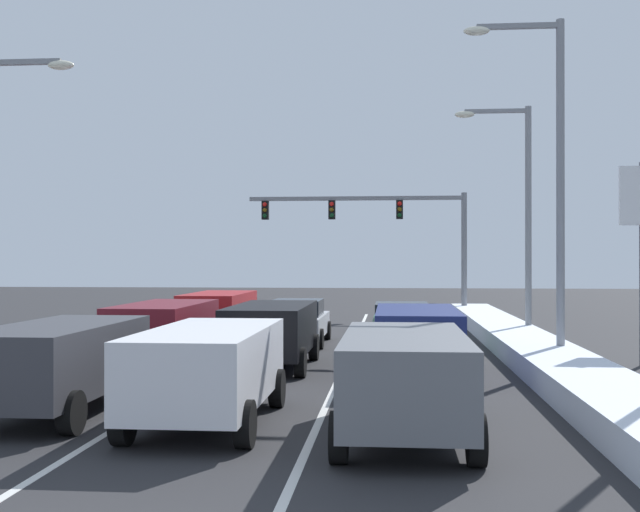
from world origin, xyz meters
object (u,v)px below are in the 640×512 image
object	(u,v)px
suv_navy_right_lane_second	(417,336)
suv_white_center_lane_nearest	(209,366)
suv_maroon_left_lane_second	(164,327)
suv_gray_right_lane_nearest	(405,375)
suv_red_left_lane_third	(219,311)
street_lamp_right_far	(518,201)
sedan_green_right_lane_third	(402,327)
suv_charcoal_left_lane_nearest	(58,360)
suv_black_center_lane_second	(272,329)
traffic_light_gantry	(387,222)
street_lamp_right_mid	(548,162)
sedan_silver_center_lane_third	(298,321)

from	to	relation	value
suv_navy_right_lane_second	suv_white_center_lane_nearest	bearing A→B (deg)	-123.27
suv_navy_right_lane_second	suv_maroon_left_lane_second	distance (m)	7.06
suv_gray_right_lane_nearest	suv_red_left_lane_third	distance (m)	16.56
suv_maroon_left_lane_second	street_lamp_right_far	world-z (taller)	street_lamp_right_far
sedan_green_right_lane_third	suv_charcoal_left_lane_nearest	xyz separation A→B (m)	(-6.49, -10.84, 0.25)
suv_charcoal_left_lane_nearest	suv_maroon_left_lane_second	size ratio (longest dim) A/B	1.00
sedan_green_right_lane_third	suv_black_center_lane_second	size ratio (longest dim) A/B	0.92
traffic_light_gantry	suv_gray_right_lane_nearest	bearing A→B (deg)	-89.12
traffic_light_gantry	street_lamp_right_far	distance (m)	12.58
suv_black_center_lane_second	traffic_light_gantry	xyz separation A→B (m)	(2.95, 19.11, 3.72)
sedan_green_right_lane_third	suv_maroon_left_lane_second	bearing A→B (deg)	-149.64
suv_black_center_lane_second	street_lamp_right_mid	world-z (taller)	street_lamp_right_mid
suv_white_center_lane_nearest	street_lamp_right_far	bearing A→B (deg)	62.61
suv_navy_right_lane_second	suv_red_left_lane_third	xyz separation A→B (m)	(-6.80, 8.71, 0.00)
suv_maroon_left_lane_second	traffic_light_gantry	size ratio (longest dim) A/B	0.45
suv_maroon_left_lane_second	street_lamp_right_mid	bearing A→B (deg)	1.81
sedan_green_right_lane_third	suv_red_left_lane_third	size ratio (longest dim) A/B	0.92
sedan_green_right_lane_third	street_lamp_right_mid	size ratio (longest dim) A/B	0.49
suv_gray_right_lane_nearest	suv_red_left_lane_third	xyz separation A→B (m)	(-6.40, 15.27, 0.00)
suv_navy_right_lane_second	suv_charcoal_left_lane_nearest	bearing A→B (deg)	-142.71
suv_white_center_lane_nearest	street_lamp_right_far	distance (m)	16.97
suv_gray_right_lane_nearest	street_lamp_right_mid	distance (m)	10.58
suv_maroon_left_lane_second	suv_gray_right_lane_nearest	bearing A→B (deg)	-52.73
suv_navy_right_lane_second	street_lamp_right_far	xyz separation A→B (m)	(3.80, 8.88, 3.91)
sedan_silver_center_lane_third	suv_gray_right_lane_nearest	bearing A→B (deg)	-76.40
street_lamp_right_mid	street_lamp_right_far	bearing A→B (deg)	87.77
suv_gray_right_lane_nearest	suv_red_left_lane_third	size ratio (longest dim) A/B	1.00
suv_navy_right_lane_second	suv_red_left_lane_third	bearing A→B (deg)	127.97
traffic_light_gantry	suv_charcoal_left_lane_nearest	bearing A→B (deg)	-103.04
suv_black_center_lane_second	suv_red_left_lane_third	bearing A→B (deg)	112.62
sedan_green_right_lane_third	suv_red_left_lane_third	bearing A→B (deg)	155.02
suv_maroon_left_lane_second	suv_red_left_lane_third	distance (m)	6.85
suv_maroon_left_lane_second	suv_white_center_lane_nearest	bearing A→B (deg)	-68.47
suv_white_center_lane_nearest	suv_maroon_left_lane_second	size ratio (longest dim) A/B	1.00
sedan_green_right_lane_third	suv_white_center_lane_nearest	size ratio (longest dim) A/B	0.92
suv_navy_right_lane_second	street_lamp_right_mid	world-z (taller)	street_lamp_right_mid
sedan_green_right_lane_third	suv_white_center_lane_nearest	distance (m)	11.99
traffic_light_gantry	suv_black_center_lane_second	bearing A→B (deg)	-98.79
suv_maroon_left_lane_second	traffic_light_gantry	xyz separation A→B (m)	(5.99, 18.71, 3.72)
suv_red_left_lane_third	suv_white_center_lane_nearest	bearing A→B (deg)	-78.29
suv_gray_right_lane_nearest	sedan_green_right_lane_third	bearing A→B (deg)	89.46
suv_red_left_lane_third	street_lamp_right_far	xyz separation A→B (m)	(10.60, 0.16, 3.91)
suv_charcoal_left_lane_nearest	suv_gray_right_lane_nearest	bearing A→B (deg)	-12.35
sedan_silver_center_lane_third	street_lamp_right_mid	size ratio (longest dim) A/B	0.49
suv_white_center_lane_nearest	suv_black_center_lane_second	xyz separation A→B (m)	(0.02, 7.24, 0.00)
suv_navy_right_lane_second	suv_red_left_lane_third	size ratio (longest dim) A/B	1.00
suv_gray_right_lane_nearest	suv_navy_right_lane_second	bearing A→B (deg)	86.47
suv_charcoal_left_lane_nearest	suv_maroon_left_lane_second	bearing A→B (deg)	90.26
suv_navy_right_lane_second	suv_charcoal_left_lane_nearest	world-z (taller)	same
suv_navy_right_lane_second	sedan_green_right_lane_third	world-z (taller)	suv_navy_right_lane_second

